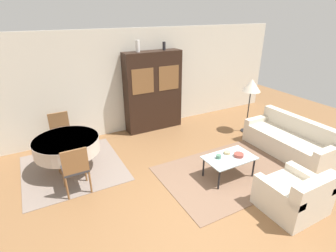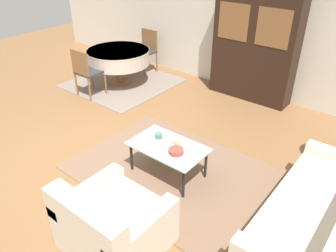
# 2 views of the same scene
# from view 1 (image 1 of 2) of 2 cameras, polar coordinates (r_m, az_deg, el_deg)

# --- Properties ---
(ground_plane) EXTENTS (14.00, 14.00, 0.00)m
(ground_plane) POSITION_cam_1_polar(r_m,az_deg,el_deg) (4.73, 6.25, -17.33)
(ground_plane) COLOR brown
(wall_back) EXTENTS (10.00, 0.06, 2.70)m
(wall_back) POSITION_cam_1_polar(r_m,az_deg,el_deg) (7.05, -10.25, 9.20)
(wall_back) COLOR beige
(wall_back) RESTS_ON ground_plane
(area_rug) EXTENTS (2.86, 1.93, 0.01)m
(area_rug) POSITION_cam_1_polar(r_m,az_deg,el_deg) (5.70, 13.40, -9.76)
(area_rug) COLOR brown
(area_rug) RESTS_ON ground_plane
(dining_rug) EXTENTS (2.00, 2.06, 0.01)m
(dining_rug) POSITION_cam_1_polar(r_m,az_deg,el_deg) (6.04, -19.90, -8.56)
(dining_rug) COLOR gray
(dining_rug) RESTS_ON ground_plane
(couch) EXTENTS (0.86, 2.04, 0.82)m
(couch) POSITION_cam_1_polar(r_m,az_deg,el_deg) (6.75, 24.97, -2.99)
(couch) COLOR beige
(couch) RESTS_ON ground_plane
(armchair) EXTENTS (0.95, 0.89, 0.79)m
(armchair) POSITION_cam_1_polar(r_m,az_deg,el_deg) (4.95, 25.81, -13.46)
(armchair) COLOR beige
(armchair) RESTS_ON ground_plane
(coffee_table) EXTENTS (0.99, 0.61, 0.44)m
(coffee_table) POSITION_cam_1_polar(r_m,az_deg,el_deg) (5.36, 13.21, -7.03)
(coffee_table) COLOR black
(coffee_table) RESTS_ON area_rug
(display_cabinet) EXTENTS (1.56, 0.42, 2.14)m
(display_cabinet) POSITION_cam_1_polar(r_m,az_deg,el_deg) (7.18, -3.26, 7.51)
(display_cabinet) COLOR black
(display_cabinet) RESTS_ON ground_plane
(dining_table) EXTENTS (1.30, 1.30, 0.72)m
(dining_table) POSITION_cam_1_polar(r_m,az_deg,el_deg) (5.73, -21.16, -3.93)
(dining_table) COLOR brown
(dining_table) RESTS_ON dining_rug
(dining_chair_near) EXTENTS (0.44, 0.44, 0.95)m
(dining_chair_near) POSITION_cam_1_polar(r_m,az_deg,el_deg) (4.99, -19.56, -8.42)
(dining_chair_near) COLOR brown
(dining_chair_near) RESTS_ON dining_rug
(dining_chair_far) EXTENTS (0.44, 0.44, 0.95)m
(dining_chair_far) POSITION_cam_1_polar(r_m,az_deg,el_deg) (6.53, -22.31, -0.93)
(dining_chair_far) COLOR brown
(dining_chair_far) RESTS_ON dining_rug
(floor_lamp) EXTENTS (0.49, 0.49, 1.47)m
(floor_lamp) POSITION_cam_1_polar(r_m,az_deg,el_deg) (7.21, 17.69, 8.16)
(floor_lamp) COLOR black
(floor_lamp) RESTS_ON ground_plane
(cup) EXTENTS (0.10, 0.10, 0.07)m
(cup) POSITION_cam_1_polar(r_m,az_deg,el_deg) (5.24, 10.94, -6.57)
(cup) COLOR #4C7A60
(cup) RESTS_ON coffee_table
(bowl) EXTENTS (0.19, 0.19, 0.06)m
(bowl) POSITION_cam_1_polar(r_m,az_deg,el_deg) (5.39, 15.15, -6.12)
(bowl) COLOR #9E4238
(bowl) RESTS_ON coffee_table
(bowl_small) EXTENTS (0.13, 0.13, 0.05)m
(bowl_small) POSITION_cam_1_polar(r_m,az_deg,el_deg) (5.44, 12.75, -5.65)
(bowl_small) COLOR tan
(bowl_small) RESTS_ON coffee_table
(vase_tall) EXTENTS (0.10, 0.10, 0.29)m
(vase_tall) POSITION_cam_1_polar(r_m,az_deg,el_deg) (6.78, -6.63, 16.88)
(vase_tall) COLOR white
(vase_tall) RESTS_ON display_cabinet
(vase_short) EXTENTS (0.08, 0.08, 0.21)m
(vase_short) POSITION_cam_1_polar(r_m,az_deg,el_deg) (7.09, -0.87, 17.04)
(vase_short) COLOR #232328
(vase_short) RESTS_ON display_cabinet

